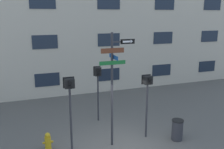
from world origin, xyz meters
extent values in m
cube|color=beige|center=(0.00, 7.77, 5.77)|extent=(24.00, 0.60, 11.54)
cube|color=#1E2838|center=(-2.00, 7.45, 1.15)|extent=(1.48, 0.03, 0.82)
cube|color=#1E2838|center=(2.00, 7.45, 1.15)|extent=(1.48, 0.03, 0.82)
cube|color=#1E2838|center=(6.00, 7.45, 1.15)|extent=(1.48, 0.03, 0.82)
cube|color=#1E2838|center=(10.00, 7.45, 1.15)|extent=(1.48, 0.03, 0.82)
cube|color=#1E2838|center=(-2.00, 7.45, 3.46)|extent=(1.48, 0.03, 0.82)
cube|color=#1E2838|center=(2.00, 7.45, 3.46)|extent=(1.48, 0.03, 0.82)
cube|color=#1E2838|center=(6.00, 7.45, 3.46)|extent=(1.48, 0.03, 0.82)
cube|color=#1E2838|center=(10.00, 7.45, 3.46)|extent=(1.48, 0.03, 0.82)
cube|color=#1E2838|center=(-2.00, 7.45, 5.77)|extent=(1.48, 0.03, 0.82)
cube|color=#1E2838|center=(2.00, 7.45, 5.77)|extent=(1.48, 0.03, 0.82)
cube|color=#1E2838|center=(6.00, 7.45, 5.77)|extent=(1.48, 0.03, 0.82)
cube|color=#1E2838|center=(10.00, 7.45, 5.77)|extent=(1.48, 0.03, 0.82)
cylinder|color=#2D2D33|center=(-0.23, 0.67, 2.21)|extent=(0.09, 0.09, 4.43)
cube|color=#2D2D33|center=(0.08, 0.67, 4.08)|extent=(0.61, 0.05, 0.05)
cube|color=brown|center=(-0.23, 0.61, 3.78)|extent=(0.88, 0.02, 0.18)
cube|color=#14478C|center=(-0.17, 0.67, 3.53)|extent=(0.02, 0.87, 0.15)
cube|color=#196B2D|center=(-0.23, 0.61, 3.33)|extent=(1.01, 0.02, 0.14)
cube|color=black|center=(0.38, 0.65, 4.08)|extent=(0.56, 0.02, 0.18)
cube|color=white|center=(0.34, 0.64, 4.08)|extent=(0.32, 0.01, 0.07)
cone|color=white|center=(0.54, 0.64, 4.08)|extent=(0.10, 0.14, 0.14)
cylinder|color=#2D2D33|center=(-1.85, 0.52, 1.28)|extent=(0.08, 0.08, 2.56)
cube|color=black|center=(-1.85, 0.52, 2.73)|extent=(0.34, 0.26, 0.33)
cube|color=black|center=(-1.85, 0.66, 2.73)|extent=(0.40, 0.02, 0.39)
cylinder|color=black|center=(-1.85, 0.33, 2.80)|extent=(0.12, 0.12, 0.12)
cylinder|color=black|center=(-1.85, 0.33, 2.65)|extent=(0.12, 0.12, 0.12)
cylinder|color=orange|center=(-1.85, 0.38, 2.80)|extent=(0.09, 0.01, 0.09)
cylinder|color=#2D2D33|center=(1.35, 0.82, 1.16)|extent=(0.08, 0.08, 2.32)
cube|color=black|center=(1.35, 0.82, 2.49)|extent=(0.34, 0.26, 0.33)
cube|color=black|center=(1.35, 0.96, 2.49)|extent=(0.40, 0.02, 0.39)
cylinder|color=black|center=(1.35, 0.63, 2.56)|extent=(0.12, 0.12, 0.12)
cylinder|color=black|center=(1.35, 0.63, 2.41)|extent=(0.12, 0.12, 0.12)
cylinder|color=orange|center=(1.35, 0.68, 2.56)|extent=(0.09, 0.01, 0.09)
cylinder|color=#2D2D33|center=(-0.05, 3.12, 1.12)|extent=(0.08, 0.08, 2.25)
cube|color=black|center=(-0.05, 3.12, 2.45)|extent=(0.29, 0.26, 0.40)
cube|color=black|center=(-0.05, 3.26, 2.45)|extent=(0.35, 0.02, 0.46)
cylinder|color=black|center=(-0.05, 2.93, 2.54)|extent=(0.14, 0.12, 0.14)
cylinder|color=black|center=(-0.05, 2.93, 2.36)|extent=(0.14, 0.12, 0.14)
cylinder|color=silver|center=(-0.05, 2.99, 2.54)|extent=(0.11, 0.01, 0.11)
cylinder|color=gold|center=(-2.64, 1.21, 0.25)|extent=(0.24, 0.24, 0.50)
sphere|color=gold|center=(-2.64, 1.21, 0.57)|extent=(0.20, 0.20, 0.20)
cylinder|color=gold|center=(-2.80, 1.21, 0.28)|extent=(0.08, 0.08, 0.08)
cylinder|color=gold|center=(-2.49, 1.21, 0.28)|extent=(0.08, 0.08, 0.08)
cylinder|color=#333338|center=(2.44, 0.16, 0.41)|extent=(0.45, 0.45, 0.83)
cylinder|color=black|center=(2.44, 0.16, 0.85)|extent=(0.48, 0.48, 0.04)
camera|label=1|loc=(-3.27, -7.79, 5.04)|focal=40.00mm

